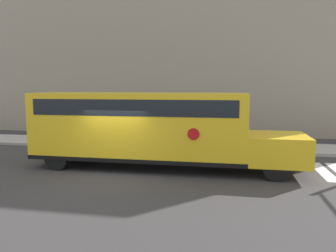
{
  "coord_description": "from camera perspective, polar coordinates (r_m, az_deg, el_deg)",
  "views": [
    {
      "loc": [
        4.41,
        -11.89,
        3.37
      ],
      "look_at": [
        1.77,
        1.79,
        1.73
      ],
      "focal_mm": 35.0,
      "sensor_mm": 36.0,
      "label": 1
    }
  ],
  "objects": [
    {
      "name": "ground_plane",
      "position": [
        13.12,
        -9.21,
        -8.27
      ],
      "size": [
        60.0,
        60.0,
        0.0
      ],
      "primitive_type": "plane",
      "color": "#3A3838"
    },
    {
      "name": "building_backdrop",
      "position": [
        25.46,
        0.9,
        13.62
      ],
      "size": [
        32.0,
        4.0,
        12.87
      ],
      "color": "#9E937F",
      "rests_on": "ground"
    },
    {
      "name": "sidewalk_strip",
      "position": [
        19.2,
        -2.53,
        -3.19
      ],
      "size": [
        44.0,
        3.0,
        0.15
      ],
      "color": "#B2ADA3",
      "rests_on": "ground"
    },
    {
      "name": "school_bus",
      "position": [
        13.69,
        -3.29,
        0.08
      ],
      "size": [
        11.12,
        2.57,
        3.15
      ],
      "color": "yellow",
      "rests_on": "ground"
    }
  ]
}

